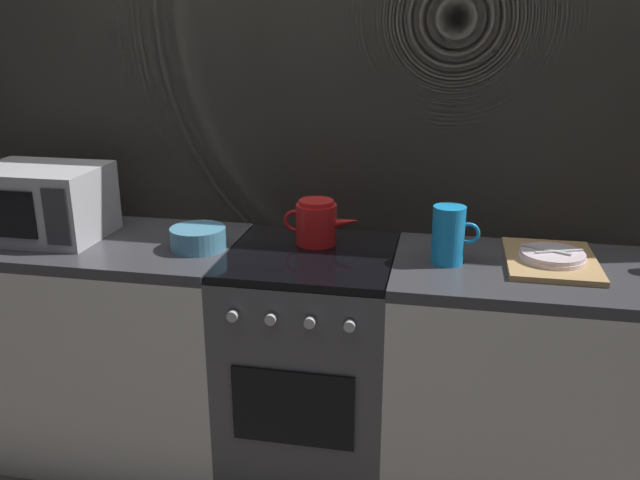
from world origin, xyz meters
TOP-DOWN VIEW (x-y plane):
  - ground_plane at (0.00, 0.00)m, footprint 8.00×8.00m
  - back_wall at (0.00, 0.32)m, footprint 3.60×0.05m
  - counter_left at (-0.90, 0.00)m, footprint 1.20×0.60m
  - stove_unit at (-0.00, -0.00)m, footprint 0.60×0.63m
  - counter_right at (0.90, 0.00)m, footprint 1.20×0.60m
  - microwave at (-1.04, -0.01)m, footprint 0.46×0.35m
  - kettle at (0.01, 0.11)m, footprint 0.28×0.15m
  - mixing_bowl at (-0.41, -0.04)m, footprint 0.20×0.20m
  - pitcher at (0.48, -0.01)m, footprint 0.16×0.11m
  - dish_pile at (0.83, 0.05)m, footprint 0.30×0.40m

SIDE VIEW (x-z plane):
  - ground_plane at x=0.00m, z-range 0.00..0.00m
  - stove_unit at x=0.00m, z-range 0.00..0.90m
  - counter_left at x=-0.90m, z-range 0.00..0.90m
  - counter_right at x=0.90m, z-range 0.00..0.90m
  - dish_pile at x=0.83m, z-range 0.89..0.95m
  - mixing_bowl at x=-0.41m, z-range 0.90..0.98m
  - kettle at x=0.01m, z-range 0.90..1.06m
  - pitcher at x=0.48m, z-range 0.90..1.10m
  - microwave at x=-1.04m, z-range 0.90..1.17m
  - back_wall at x=0.00m, z-range 0.00..2.40m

